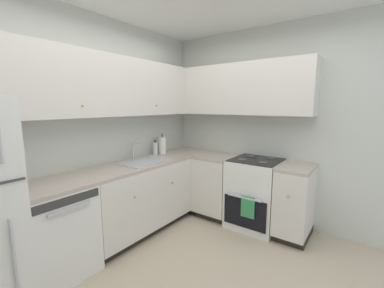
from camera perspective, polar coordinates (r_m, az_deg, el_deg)
wall_back at (r=3.06m, az=-22.86°, el=2.93°), size 3.52×0.05×2.60m
wall_right at (r=3.47m, az=18.53°, el=3.81°), size 0.05×3.18×2.60m
dishwasher at (r=2.74m, az=-29.22°, el=-17.31°), size 0.60×0.63×0.85m
lower_cabinets_back at (r=3.23m, az=-12.50°, el=-12.22°), size 1.40×0.62×0.85m
countertop_back at (r=3.10m, az=-12.77°, el=-4.66°), size 2.61×0.60×0.03m
lower_cabinets_right at (r=3.44m, az=12.28°, el=-10.89°), size 0.62×1.51×0.85m
countertop_right at (r=3.32m, az=12.51°, el=-3.76°), size 0.60×1.51×0.03m
oven_range at (r=3.40m, az=14.45°, el=-10.83°), size 0.68×0.62×1.03m
upper_cabinets_back at (r=3.03m, az=-17.50°, el=12.53°), size 2.29×0.34×0.67m
upper_cabinets_right at (r=3.49m, az=9.84°, el=12.28°), size 0.32×2.06×0.67m
sink at (r=3.16m, az=-10.73°, el=-4.75°), size 0.62×0.40×0.10m
faucet at (r=3.28m, az=-13.27°, el=-1.04°), size 0.07×0.16×0.24m
soap_bottle at (r=3.55m, az=-8.52°, el=-1.01°), size 0.06×0.06×0.21m
paper_towel_roll at (r=3.62m, az=-6.89°, el=-0.31°), size 0.11×0.11×0.30m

